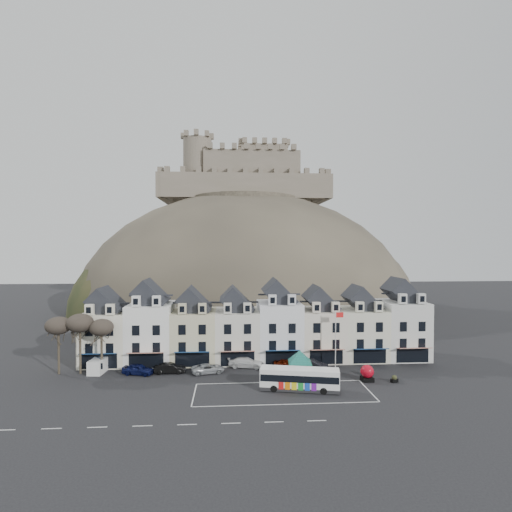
{
  "coord_description": "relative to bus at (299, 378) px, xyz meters",
  "views": [
    {
      "loc": [
        -4.64,
        -47.83,
        18.39
      ],
      "look_at": [
        0.18,
        24.0,
        16.51
      ],
      "focal_mm": 28.0,
      "sensor_mm": 36.0,
      "label": 1
    }
  ],
  "objects": [
    {
      "name": "tree_left_far",
      "position": [
        -33.24,
        8.62,
        5.34
      ],
      "size": [
        3.61,
        3.61,
        8.24
      ],
      "color": "#352D22",
      "rests_on": "ground"
    },
    {
      "name": "planter_east",
      "position": [
        13.24,
        2.03,
        -1.08
      ],
      "size": [
        1.09,
        0.78,
        0.98
      ],
      "rotation": [
        0.0,
        0.0,
        0.33
      ],
      "color": "black",
      "rests_on": "ground"
    },
    {
      "name": "planter_west",
      "position": [
        10.68,
        5.12,
        -1.0
      ],
      "size": [
        1.2,
        0.8,
        1.15
      ],
      "rotation": [
        0.0,
        0.0,
        0.1
      ],
      "color": "black",
      "rests_on": "ground"
    },
    {
      "name": "bus_shelter",
      "position": [
        0.76,
        4.05,
        1.57
      ],
      "size": [
        6.31,
        6.31,
        4.03
      ],
      "rotation": [
        0.0,
        0.0,
        -0.1
      ],
      "color": "black",
      "rests_on": "ground"
    },
    {
      "name": "white_van",
      "position": [
        -27.8,
        9.37,
        -0.55
      ],
      "size": [
        2.27,
        4.52,
        2.0
      ],
      "rotation": [
        0.0,
        0.0,
        -0.09
      ],
      "color": "silver",
      "rests_on": "ground"
    },
    {
      "name": "tree_left_mid",
      "position": [
        -30.24,
        8.62,
        5.69
      ],
      "size": [
        3.78,
        3.78,
        8.64
      ],
      "color": "#352D22",
      "rests_on": "ground"
    },
    {
      "name": "tree_left_near",
      "position": [
        -27.24,
        8.62,
        5.0
      ],
      "size": [
        3.43,
        3.43,
        7.84
      ],
      "color": "#352D22",
      "rests_on": "ground"
    },
    {
      "name": "car_black",
      "position": [
        -17.41,
        7.91,
        -0.83
      ],
      "size": [
        4.45,
        1.69,
        1.45
      ],
      "primitive_type": "imported",
      "rotation": [
        0.0,
        0.0,
        1.61
      ],
      "color": "black",
      "rests_on": "ground"
    },
    {
      "name": "castle_hill",
      "position": [
        -2.99,
        67.07,
        -1.45
      ],
      "size": [
        100.0,
        76.0,
        68.0
      ],
      "color": "#36312A",
      "rests_on": "ground"
    },
    {
      "name": "ground",
      "position": [
        -4.24,
        -1.88,
        -1.55
      ],
      "size": [
        300.0,
        300.0,
        0.0
      ],
      "primitive_type": "plane",
      "color": "black",
      "rests_on": "ground"
    },
    {
      "name": "castle",
      "position": [
        -3.73,
        74.05,
        38.64
      ],
      "size": [
        50.2,
        22.2,
        22.0
      ],
      "color": "#6B6251",
      "rests_on": "ground"
    },
    {
      "name": "car_white",
      "position": [
        -6.35,
        10.03,
        -0.77
      ],
      "size": [
        5.76,
        3.28,
        1.57
      ],
      "primitive_type": "imported",
      "rotation": [
        0.0,
        0.0,
        1.36
      ],
      "color": "white",
      "rests_on": "ground"
    },
    {
      "name": "car_maroon",
      "position": [
        -0.24,
        8.89,
        -0.86
      ],
      "size": [
        4.39,
        3.11,
        1.39
      ],
      "primitive_type": "imported",
      "rotation": [
        0.0,
        0.0,
        1.17
      ],
      "color": "#591305",
      "rests_on": "ground"
    },
    {
      "name": "car_silver",
      "position": [
        -11.95,
        7.62,
        -0.89
      ],
      "size": [
        5.11,
        3.31,
        1.33
      ],
      "primitive_type": "imported",
      "rotation": [
        0.0,
        0.0,
        1.82
      ],
      "color": "#A7AAAF",
      "rests_on": "ground"
    },
    {
      "name": "car_charcoal",
      "position": [
        3.38,
        8.03,
        -0.8
      ],
      "size": [
        4.86,
        3.22,
        1.51
      ],
      "primitive_type": "imported",
      "rotation": [
        0.0,
        0.0,
        1.18
      ],
      "color": "black",
      "rests_on": "ground"
    },
    {
      "name": "car_navy",
      "position": [
        -21.88,
        7.62,
        -0.79
      ],
      "size": [
        4.8,
        2.85,
        1.53
      ],
      "primitive_type": "imported",
      "rotation": [
        0.0,
        0.0,
        1.32
      ],
      "color": "#0C123E",
      "rests_on": "ground"
    },
    {
      "name": "townhouse_terrace",
      "position": [
        -4.09,
        14.09,
        3.75
      ],
      "size": [
        54.4,
        9.35,
        11.8
      ],
      "color": "white",
      "rests_on": "ground"
    },
    {
      "name": "red_buoy",
      "position": [
        9.77,
        2.79,
        -0.43
      ],
      "size": [
        1.78,
        1.78,
        2.2
      ],
      "rotation": [
        0.0,
        0.0,
        0.04
      ],
      "color": "black",
      "rests_on": "ground"
    },
    {
      "name": "flagpole",
      "position": [
        6.93,
        8.13,
        3.45
      ],
      "size": [
        1.27,
        0.19,
        8.76
      ],
      "rotation": [
        0.0,
        0.0,
        0.09
      ],
      "color": "silver",
      "rests_on": "ground"
    },
    {
      "name": "bus",
      "position": [
        0.0,
        0.0,
        0.0
      ],
      "size": [
        10.22,
        4.26,
        2.81
      ],
      "rotation": [
        0.0,
        0.0,
        -0.2
      ],
      "color": "#262628",
      "rests_on": "ground"
    },
    {
      "name": "coach_bay_markings",
      "position": [
        -2.24,
        -0.63,
        -1.55
      ],
      "size": [
        22.0,
        7.5,
        0.01
      ],
      "primitive_type": "cube",
      "color": "silver",
      "rests_on": "ground"
    }
  ]
}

